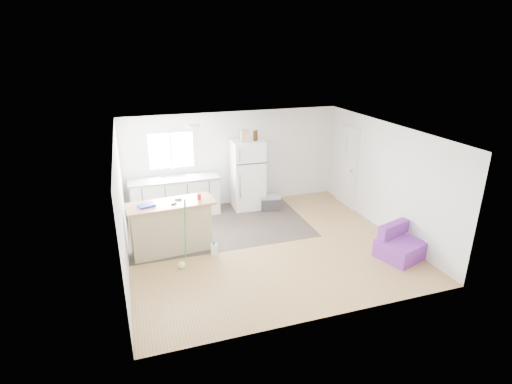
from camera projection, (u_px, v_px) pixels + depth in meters
room at (266, 191)px, 7.92m from camera, size 5.51×5.01×2.41m
vinyl_zone at (219, 225)px, 9.24m from camera, size 4.05×2.50×0.00m
window at (171, 150)px, 9.56m from camera, size 1.18×0.06×0.98m
interior_door at (347, 166)px, 10.16m from camera, size 0.11×0.92×2.10m
ceiling_fixture at (193, 126)px, 8.23m from camera, size 0.30×0.30×0.07m
kitchen_cabinets at (175, 196)px, 9.65m from camera, size 2.13×0.66×1.24m
peninsula at (171, 227)px, 7.95m from camera, size 1.74×0.78×1.04m
refrigerator at (248, 175)px, 10.00m from camera, size 0.79×0.75×1.74m
cooler at (270, 202)px, 10.07m from camera, size 0.54×0.42×0.38m
purple_seat at (399, 246)px, 7.81m from camera, size 0.95×0.93×0.63m
cleaner_jug at (214, 249)px, 7.91m from camera, size 0.14×0.11×0.29m
mop at (182, 256)px, 7.45m from camera, size 0.23×0.39×1.40m
red_cup at (199, 196)px, 7.94m from camera, size 0.08×0.08×0.12m
blue_tray at (146, 205)px, 7.61m from camera, size 0.35×0.30×0.04m
tool_a at (178, 199)px, 7.91m from camera, size 0.15×0.07×0.03m
tool_b at (174, 204)px, 7.70m from camera, size 0.11×0.07×0.03m
cardboard_box at (245, 136)px, 9.54m from camera, size 0.20×0.10×0.30m
bottle_left at (255, 136)px, 9.64m from camera, size 0.09×0.09×0.25m
bottle_right at (256, 135)px, 9.68m from camera, size 0.07×0.07×0.25m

